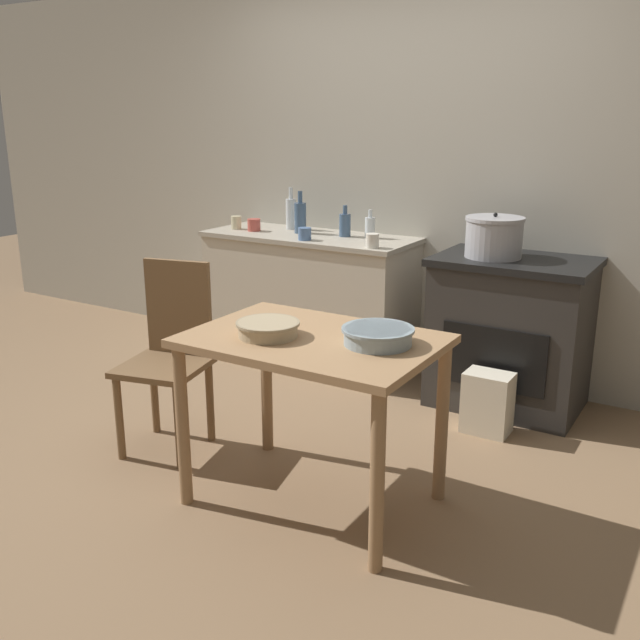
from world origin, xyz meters
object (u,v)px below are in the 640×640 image
object	(u,v)px
bottle_left	(291,213)
cup_center_right	(305,234)
work_table	(313,363)
cup_mid_right	(254,225)
bottle_center_left	(370,227)
mixing_bowl_large	(268,328)
bottle_mid_left	(300,217)
mixing_bowl_small	(378,335)
stove	(510,333)
flour_sack	(487,403)
cup_center	(236,223)
bottle_far_left	(345,224)
cup_right	(372,241)
stock_pot	(494,237)
chair	(170,351)

from	to	relation	value
bottle_left	cup_center_right	bearing A→B (deg)	-45.61
work_table	cup_center_right	bearing A→B (deg)	123.75
bottle_left	cup_mid_right	bearing A→B (deg)	-130.26
work_table	bottle_center_left	distance (m)	1.76
mixing_bowl_large	cup_mid_right	world-z (taller)	cup_mid_right
bottle_mid_left	work_table	bearing A→B (deg)	-55.54
mixing_bowl_small	bottle_center_left	world-z (taller)	bottle_center_left
mixing_bowl_small	bottle_center_left	distance (m)	1.80
stove	flour_sack	xyz separation A→B (m)	(0.03, -0.44, -0.27)
flour_sack	cup_mid_right	xyz separation A→B (m)	(-1.81, 0.38, 0.76)
work_table	mixing_bowl_small	bearing A→B (deg)	10.61
mixing_bowl_small	cup_center	xyz separation A→B (m)	(-1.82, 1.42, 0.13)
work_table	bottle_far_left	distance (m)	1.80
mixing_bowl_small	cup_center_right	bearing A→B (deg)	132.26
flour_sack	mixing_bowl_large	distance (m)	1.46
flour_sack	mixing_bowl_large	xyz separation A→B (m)	(-0.59, -1.18, 0.63)
mixing_bowl_small	cup_center_right	size ratio (longest dim) A/B	3.58
bottle_far_left	bottle_mid_left	size ratio (longest dim) A/B	0.73
cup_center	cup_right	distance (m)	1.14
mixing_bowl_small	bottle_far_left	distance (m)	1.87
mixing_bowl_small	cup_center_right	distance (m)	1.75
stove	bottle_left	world-z (taller)	bottle_left
mixing_bowl_large	cup_mid_right	bearing A→B (deg)	128.06
cup_center	work_table	bearing A→B (deg)	-43.74
stock_pot	cup_mid_right	world-z (taller)	stock_pot
stock_pot	cup_right	size ratio (longest dim) A/B	3.86
work_table	mixing_bowl_small	distance (m)	0.32
bottle_far_left	bottle_center_left	world-z (taller)	bottle_far_left
stock_pot	bottle_center_left	bearing A→B (deg)	170.26
mixing_bowl_small	cup_center_right	world-z (taller)	cup_center_right
cup_mid_right	cup_right	xyz separation A→B (m)	(0.98, -0.14, 0.00)
bottle_center_left	cup_center	distance (m)	0.97
mixing_bowl_large	bottle_center_left	xyz separation A→B (m)	(-0.42, 1.72, 0.16)
flour_sack	mixing_bowl_large	bearing A→B (deg)	-116.57
bottle_far_left	bottle_center_left	size ratio (longest dim) A/B	1.11
bottle_far_left	mixing_bowl_large	bearing A→B (deg)	-70.85
flour_sack	cup_center	distance (m)	2.15
cup_center_right	cup_mid_right	xyz separation A→B (m)	(-0.49, 0.13, 0.00)
stove	mixing_bowl_small	distance (m)	1.52
stock_pot	cup_center_right	size ratio (longest dim) A/B	3.97
work_table	chair	xyz separation A→B (m)	(-0.92, 0.11, -0.14)
chair	bottle_left	size ratio (longest dim) A/B	3.33
work_table	bottle_left	world-z (taller)	bottle_left
bottle_left	bottle_mid_left	bearing A→B (deg)	-36.56
stove	cup_right	bearing A→B (deg)	-166.24
work_table	bottle_far_left	xyz separation A→B (m)	(-0.75, 1.60, 0.32)
bottle_left	chair	bearing A→B (deg)	-79.22
bottle_mid_left	cup_center	xyz separation A→B (m)	(-0.47, -0.09, -0.06)
work_table	bottle_center_left	size ratio (longest dim) A/B	5.70
work_table	bottle_mid_left	distance (m)	1.93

